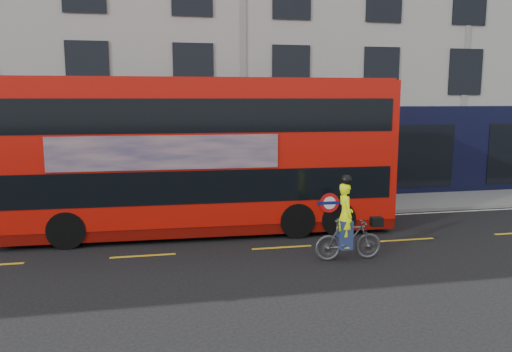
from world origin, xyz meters
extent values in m
plane|color=black|center=(0.00, 0.00, 0.00)|extent=(120.00, 120.00, 0.00)
cube|color=gray|center=(0.00, 6.50, 0.06)|extent=(60.00, 3.00, 0.12)
cube|color=slate|center=(0.00, 5.00, 0.07)|extent=(60.00, 0.12, 0.13)
cube|color=#A3A09A|center=(0.00, 13.00, 7.50)|extent=(50.00, 10.00, 15.00)
cube|color=black|center=(0.00, 7.98, 2.00)|extent=(50.00, 0.08, 4.00)
cube|color=silver|center=(0.00, 4.70, 0.00)|extent=(58.00, 0.10, 0.01)
cube|color=#BF1007|center=(-2.13, 3.80, 2.70)|extent=(12.33, 3.16, 4.40)
cube|color=#5F0803|center=(-2.13, 3.80, 0.33)|extent=(12.33, 3.10, 0.33)
cube|color=black|center=(-2.13, 3.80, 1.73)|extent=(11.84, 3.18, 1.00)
cube|color=black|center=(-2.13, 3.80, 3.84)|extent=(11.84, 3.18, 1.00)
cube|color=#9E120B|center=(-2.13, 3.80, 4.92)|extent=(12.08, 3.04, 0.09)
cube|color=black|center=(4.01, 3.61, 1.73)|extent=(0.12, 2.51, 1.00)
cube|color=black|center=(4.01, 3.61, 3.84)|extent=(0.12, 2.51, 1.00)
cube|color=tan|center=(-3.29, 2.41, 2.78)|extent=(6.68, 0.24, 1.00)
cylinder|color=red|center=(1.72, 2.26, 1.11)|extent=(0.62, 0.04, 0.62)
cylinder|color=white|center=(1.72, 2.25, 1.11)|extent=(0.40, 0.03, 0.40)
cube|color=#0C1459|center=(1.72, 2.25, 1.11)|extent=(0.78, 0.04, 0.10)
cylinder|color=black|center=(2.10, 3.67, 0.56)|extent=(1.20, 2.87, 1.11)
cylinder|color=black|center=(0.76, 3.71, 0.56)|extent=(1.20, 2.87, 1.11)
cylinder|color=black|center=(-6.14, 3.92, 0.56)|extent=(1.20, 2.87, 1.11)
imported|color=#494B4E|center=(1.48, 0.05, 0.56)|extent=(1.88, 0.58, 1.12)
imported|color=#E3FF08|center=(1.37, 0.06, 1.25)|extent=(0.43, 0.64, 1.73)
cube|color=black|center=(2.27, 0.03, 1.03)|extent=(0.32, 0.25, 0.24)
cube|color=navy|center=(1.37, 0.06, 0.72)|extent=(0.35, 0.43, 0.78)
sphere|color=black|center=(1.37, 0.06, 2.21)|extent=(0.29, 0.29, 0.29)
camera|label=1|loc=(-3.57, -12.25, 4.35)|focal=35.00mm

